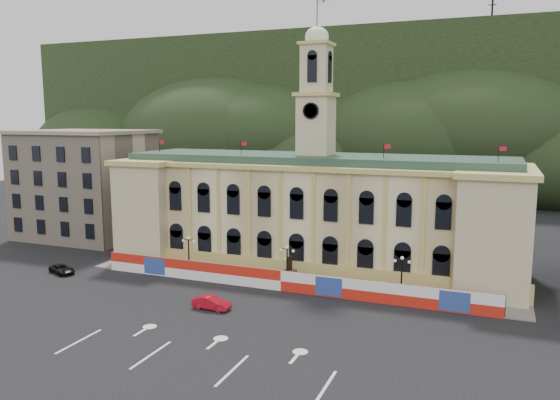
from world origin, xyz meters
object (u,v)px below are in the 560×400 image
at_px(red_sedan, 211,303).
at_px(black_suv, 62,269).
at_px(statue, 290,275).
at_px(lamp_center, 287,262).

distance_m(red_sedan, black_suv, 25.72).
xyz_separation_m(statue, lamp_center, (0.00, -1.00, 1.89)).
bearing_deg(statue, lamp_center, -90.00).
bearing_deg(statue, black_suv, -166.78).
relative_size(red_sedan, black_suv, 0.92).
bearing_deg(red_sedan, lamp_center, -21.56).
bearing_deg(lamp_center, red_sedan, -113.71).
height_order(lamp_center, red_sedan, lamp_center).
bearing_deg(lamp_center, statue, 90.00).
bearing_deg(red_sedan, black_suv, 81.65).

